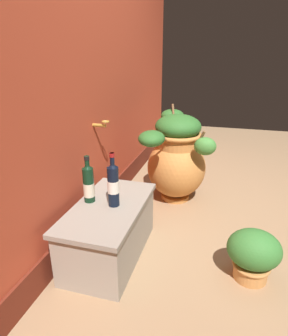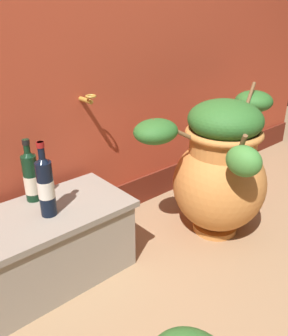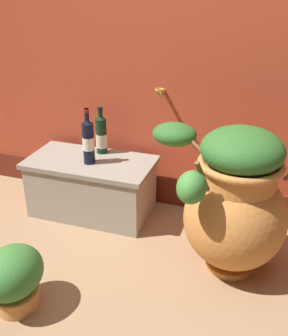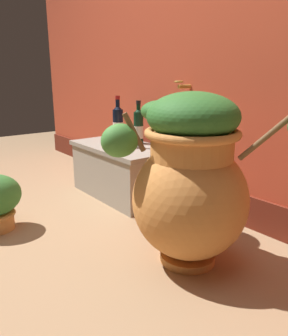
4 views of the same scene
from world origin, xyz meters
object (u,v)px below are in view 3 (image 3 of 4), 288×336
(wine_bottle_left, at_px, (101,134))
(potted_shrub, at_px, (13,277))
(terracotta_urn, at_px, (238,200))
(wine_bottle_middle, at_px, (88,140))

(wine_bottle_left, xyz_separation_m, potted_shrub, (0.00, -1.03, -0.32))
(terracotta_urn, bearing_deg, wine_bottle_middle, 165.87)
(wine_bottle_middle, bearing_deg, potted_shrub, -89.25)
(terracotta_urn, relative_size, potted_shrub, 3.35)
(wine_bottle_left, bearing_deg, terracotta_urn, -23.78)
(terracotta_urn, distance_m, wine_bottle_left, 1.00)
(wine_bottle_left, xyz_separation_m, wine_bottle_middle, (-0.01, -0.17, 0.02))
(wine_bottle_middle, height_order, potted_shrub, wine_bottle_middle)
(terracotta_urn, xyz_separation_m, wine_bottle_left, (-0.91, 0.40, 0.09))
(potted_shrub, bearing_deg, wine_bottle_middle, 90.75)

